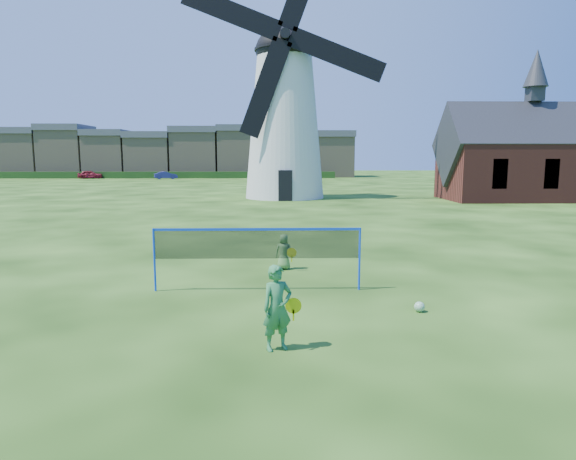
% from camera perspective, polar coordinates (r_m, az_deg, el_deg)
% --- Properties ---
extents(ground, '(220.00, 220.00, 0.00)m').
position_cam_1_polar(ground, '(11.91, -0.91, -7.51)').
color(ground, black).
rests_on(ground, ground).
extents(windmill, '(14.87, 6.23, 19.46)m').
position_cam_1_polar(windmill, '(40.19, -0.40, 13.06)').
color(windmill, silver).
rests_on(windmill, ground).
extents(chapel, '(13.11, 6.36, 11.09)m').
position_cam_1_polar(chapel, '(42.28, 25.92, 7.33)').
color(chapel, maroon).
rests_on(chapel, ground).
extents(badminton_net, '(5.05, 0.05, 1.55)m').
position_cam_1_polar(badminton_net, '(12.15, -3.52, -1.69)').
color(badminton_net, blue).
rests_on(badminton_net, ground).
extents(player_girl, '(0.74, 0.54, 1.47)m').
position_cam_1_polar(player_girl, '(8.53, -1.23, -8.86)').
color(player_girl, '#317C45').
rests_on(player_girl, ground).
extents(player_boy, '(0.65, 0.45, 1.04)m').
position_cam_1_polar(player_boy, '(14.54, -0.46, -2.49)').
color(player_boy, '#528841').
rests_on(player_boy, ground).
extents(play_ball, '(0.22, 0.22, 0.22)m').
position_cam_1_polar(play_ball, '(11.06, 14.76, -8.46)').
color(play_ball, green).
rests_on(play_ball, ground).
extents(terraced_houses, '(64.69, 8.40, 8.35)m').
position_cam_1_polar(terraced_houses, '(85.78, -14.90, 8.54)').
color(terraced_houses, '#9A8467').
rests_on(terraced_houses, ground).
extents(hedge, '(62.00, 0.80, 1.00)m').
position_cam_1_polar(hedge, '(80.54, -17.26, 6.01)').
color(hedge, '#193814').
rests_on(hedge, ground).
extents(car_left, '(3.76, 2.14, 1.20)m').
position_cam_1_polar(car_left, '(81.54, -21.63, 5.90)').
color(car_left, maroon).
rests_on(car_left, ground).
extents(car_right, '(3.55, 2.11, 1.10)m').
position_cam_1_polar(car_right, '(76.17, -13.76, 6.08)').
color(car_right, navy).
rests_on(car_right, ground).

